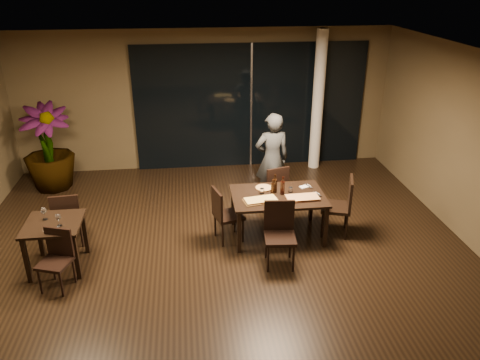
# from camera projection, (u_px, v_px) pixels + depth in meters

# --- Properties ---
(ground) EXTENTS (8.00, 8.00, 0.00)m
(ground) POSITION_uv_depth(u_px,v_px,m) (222.00, 266.00, 7.03)
(ground) COLOR black
(ground) RESTS_ON ground
(wall_back) EXTENTS (8.00, 0.10, 3.00)m
(wall_back) POSITION_uv_depth(u_px,v_px,m) (205.00, 100.00, 10.07)
(wall_back) COLOR brown
(wall_back) RESTS_ON ground
(ceiling) EXTENTS (8.00, 8.00, 0.04)m
(ceiling) POSITION_uv_depth(u_px,v_px,m) (218.00, 63.00, 5.78)
(ceiling) COLOR silver
(ceiling) RESTS_ON wall_back
(window_panel) EXTENTS (5.00, 0.06, 2.70)m
(window_panel) POSITION_uv_depth(u_px,v_px,m) (251.00, 106.00, 10.16)
(window_panel) COLOR black
(window_panel) RESTS_ON ground
(column) EXTENTS (0.24, 0.24, 3.00)m
(column) POSITION_uv_depth(u_px,v_px,m) (318.00, 101.00, 9.97)
(column) COLOR white
(column) RESTS_ON ground
(main_table) EXTENTS (1.50, 1.00, 0.75)m
(main_table) POSITION_uv_depth(u_px,v_px,m) (278.00, 199.00, 7.58)
(main_table) COLOR black
(main_table) RESTS_ON ground
(side_table) EXTENTS (0.80, 0.80, 0.75)m
(side_table) POSITION_uv_depth(u_px,v_px,m) (54.00, 230.00, 6.78)
(side_table) COLOR black
(side_table) RESTS_ON ground
(chair_main_far) EXTENTS (0.52, 0.52, 0.92)m
(chair_main_far) POSITION_uv_depth(u_px,v_px,m) (275.00, 187.00, 8.40)
(chair_main_far) COLOR black
(chair_main_far) RESTS_ON ground
(chair_main_near) EXTENTS (0.49, 0.49, 0.98)m
(chair_main_near) POSITION_uv_depth(u_px,v_px,m) (280.00, 230.00, 6.93)
(chair_main_near) COLOR black
(chair_main_near) RESTS_ON ground
(chair_main_left) EXTENTS (0.53, 0.53, 0.92)m
(chair_main_left) POSITION_uv_depth(u_px,v_px,m) (224.00, 212.00, 7.50)
(chair_main_left) COLOR black
(chair_main_left) RESTS_ON ground
(chair_main_right) EXTENTS (0.59, 0.59, 1.02)m
(chair_main_right) POSITION_uv_depth(u_px,v_px,m) (342.00, 203.00, 7.69)
(chair_main_right) COLOR black
(chair_main_right) RESTS_ON ground
(chair_side_far) EXTENTS (0.47, 0.47, 0.93)m
(chair_side_far) POSITION_uv_depth(u_px,v_px,m) (68.00, 216.00, 7.37)
(chair_side_far) COLOR black
(chair_side_far) RESTS_ON ground
(chair_side_near) EXTENTS (0.51, 0.51, 0.86)m
(chair_side_near) POSITION_uv_depth(u_px,v_px,m) (57.00, 256.00, 6.44)
(chair_side_near) COLOR black
(chair_side_near) RESTS_ON ground
(diner) EXTENTS (0.62, 0.44, 1.75)m
(diner) POSITION_uv_depth(u_px,v_px,m) (272.00, 159.00, 8.64)
(diner) COLOR #2F3235
(diner) RESTS_ON ground
(potted_plant) EXTENTS (1.17, 1.17, 1.72)m
(potted_plant) POSITION_uv_depth(u_px,v_px,m) (48.00, 148.00, 9.21)
(potted_plant) COLOR #26531B
(potted_plant) RESTS_ON ground
(pizza_board_left) EXTENTS (0.59, 0.37, 0.01)m
(pizza_board_left) POSITION_uv_depth(u_px,v_px,m) (261.00, 201.00, 7.35)
(pizza_board_left) COLOR #412C15
(pizza_board_left) RESTS_ON main_table
(pizza_board_right) EXTENTS (0.54, 0.31, 0.01)m
(pizza_board_right) POSITION_uv_depth(u_px,v_px,m) (302.00, 198.00, 7.42)
(pizza_board_right) COLOR #3F2214
(pizza_board_right) RESTS_ON main_table
(oblong_pizza_left) EXTENTS (0.51, 0.29, 0.02)m
(oblong_pizza_left) POSITION_uv_depth(u_px,v_px,m) (261.00, 200.00, 7.34)
(oblong_pizza_left) COLOR #6B0909
(oblong_pizza_left) RESTS_ON pizza_board_left
(oblong_pizza_right) EXTENTS (0.51, 0.26, 0.02)m
(oblong_pizza_right) POSITION_uv_depth(u_px,v_px,m) (302.00, 198.00, 7.41)
(oblong_pizza_right) COLOR #6A1109
(oblong_pizza_right) RESTS_ON pizza_board_right
(round_pizza) EXTENTS (0.27, 0.27, 0.01)m
(round_pizza) POSITION_uv_depth(u_px,v_px,m) (264.00, 188.00, 7.77)
(round_pizza) COLOR #B23113
(round_pizza) RESTS_ON main_table
(bottle_a) EXTENTS (0.06, 0.06, 0.27)m
(bottle_a) POSITION_uv_depth(u_px,v_px,m) (273.00, 187.00, 7.51)
(bottle_a) COLOR black
(bottle_a) RESTS_ON main_table
(bottle_b) EXTENTS (0.07, 0.07, 0.30)m
(bottle_b) POSITION_uv_depth(u_px,v_px,m) (283.00, 186.00, 7.52)
(bottle_b) COLOR black
(bottle_b) RESTS_ON main_table
(bottle_c) EXTENTS (0.07, 0.07, 0.31)m
(bottle_c) POSITION_uv_depth(u_px,v_px,m) (275.00, 183.00, 7.58)
(bottle_c) COLOR black
(bottle_c) RESTS_ON main_table
(tumbler_left) EXTENTS (0.07, 0.07, 0.09)m
(tumbler_left) POSITION_uv_depth(u_px,v_px,m) (262.00, 191.00, 7.59)
(tumbler_left) COLOR white
(tumbler_left) RESTS_ON main_table
(tumbler_right) EXTENTS (0.07, 0.07, 0.08)m
(tumbler_right) POSITION_uv_depth(u_px,v_px,m) (291.00, 190.00, 7.63)
(tumbler_right) COLOR white
(tumbler_right) RESTS_ON main_table
(napkin_near) EXTENTS (0.21, 0.16, 0.01)m
(napkin_near) POSITION_uv_depth(u_px,v_px,m) (314.00, 195.00, 7.54)
(napkin_near) COLOR white
(napkin_near) RESTS_ON main_table
(napkin_far) EXTENTS (0.20, 0.16, 0.01)m
(napkin_far) POSITION_uv_depth(u_px,v_px,m) (305.00, 187.00, 7.82)
(napkin_far) COLOR white
(napkin_far) RESTS_ON main_table
(wine_glass_a) EXTENTS (0.08, 0.08, 0.18)m
(wine_glass_a) POSITION_uv_depth(u_px,v_px,m) (44.00, 214.00, 6.78)
(wine_glass_a) COLOR white
(wine_glass_a) RESTS_ON side_table
(wine_glass_b) EXTENTS (0.08, 0.08, 0.18)m
(wine_glass_b) POSITION_uv_depth(u_px,v_px,m) (59.00, 220.00, 6.61)
(wine_glass_b) COLOR white
(wine_glass_b) RESTS_ON side_table
(side_napkin) EXTENTS (0.20, 0.15, 0.01)m
(side_napkin) POSITION_uv_depth(u_px,v_px,m) (51.00, 230.00, 6.52)
(side_napkin) COLOR silver
(side_napkin) RESTS_ON side_table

